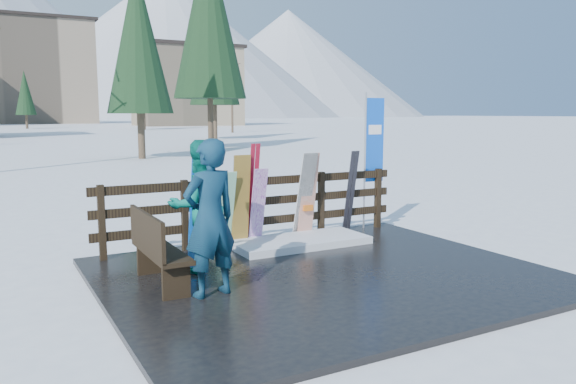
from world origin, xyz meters
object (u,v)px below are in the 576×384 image
person_front (210,218)px  person_back (200,206)px  snowboard_5 (308,196)px  snowboard_2 (241,201)px  snowboard_1 (225,210)px  rental_flag (372,145)px  bench (156,247)px  snowboard_3 (258,207)px  snowboard_0 (198,203)px  snowboard_4 (305,196)px

person_front → person_back: 1.12m
snowboard_5 → snowboard_2: bearing=-180.0°
snowboard_1 → rental_flag: rental_flag is taller
bench → snowboard_3: bearing=34.2°
bench → snowboard_2: (1.84, 1.46, 0.26)m
snowboard_0 → rental_flag: bearing=4.3°
snowboard_1 → person_front: bearing=-116.7°
bench → snowboard_3: snowboard_3 is taller
snowboard_0 → bench: bearing=-126.8°
bench → snowboard_0: (1.10, 1.46, 0.29)m
snowboard_0 → snowboard_5: snowboard_0 is taller
snowboard_2 → snowboard_1: bearing=180.0°
snowboard_3 → snowboard_4: snowboard_4 is taller
bench → snowboard_2: bearing=38.5°
snowboard_0 → snowboard_4: snowboard_0 is taller
person_front → snowboard_4: bearing=-151.4°
snowboard_2 → person_front: size_ratio=0.81×
bench → snowboard_4: 3.41m
bench → snowboard_4: bearing=25.5°
snowboard_0 → person_back: person_back is taller
snowboard_2 → person_front: (-1.35, -2.14, 0.19)m
bench → person_front: size_ratio=0.78×
snowboard_3 → rental_flag: rental_flag is taller
snowboard_4 → rental_flag: size_ratio=0.61×
snowboard_1 → snowboard_3: bearing=0.0°
snowboard_3 → person_front: (-1.66, -2.14, 0.31)m
snowboard_1 → snowboard_0: bearing=-180.0°
bench → snowboard_1: (1.57, 1.46, 0.13)m
snowboard_1 → snowboard_2: size_ratio=0.85×
snowboard_0 → snowboard_4: bearing=0.0°
snowboard_0 → snowboard_5: bearing=0.0°
snowboard_5 → person_front: person_front is taller
person_front → person_back: bearing=-114.5°
snowboard_5 → rental_flag: 1.81m
snowboard_1 → snowboard_4: 1.51m
snowboard_3 → person_front: size_ratio=0.69×
bench → snowboard_0: snowboard_0 is taller
bench → rental_flag: rental_flag is taller
snowboard_1 → snowboard_5: snowboard_5 is taller
snowboard_3 → rental_flag: size_ratio=0.51×
snowboard_3 → snowboard_5: (0.98, -0.00, 0.11)m
snowboard_2 → snowboard_4: size_ratio=0.98×
bench → snowboard_1: bearing=43.1°
snowboard_3 → bench: bearing=-145.8°
snowboard_1 → person_front: person_front is taller
snowboard_2 → person_back: size_ratio=0.83×
bench → snowboard_0: size_ratio=0.92×
snowboard_1 → snowboard_5: (1.57, 0.00, 0.13)m
snowboard_4 → person_back: 2.55m
rental_flag → person_front: 4.91m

